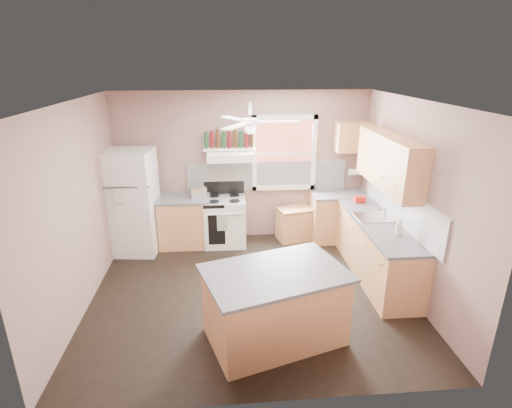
{
  "coord_description": "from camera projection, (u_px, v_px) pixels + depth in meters",
  "views": [
    {
      "loc": [
        -0.36,
        -5.01,
        3.18
      ],
      "look_at": [
        0.1,
        0.3,
        1.25
      ],
      "focal_mm": 28.0,
      "sensor_mm": 36.0,
      "label": 1
    }
  ],
  "objects": [
    {
      "name": "floor",
      "position": [
        251.0,
        292.0,
        5.81
      ],
      "size": [
        4.5,
        4.5,
        0.0
      ],
      "primitive_type": "plane",
      "color": "black",
      "rests_on": "ground"
    },
    {
      "name": "ceiling",
      "position": [
        250.0,
        102.0,
        4.89
      ],
      "size": [
        4.5,
        4.5,
        0.0
      ],
      "primitive_type": "plane",
      "color": "white",
      "rests_on": "ground"
    },
    {
      "name": "wall_back",
      "position": [
        242.0,
        167.0,
        7.25
      ],
      "size": [
        4.5,
        0.05,
        2.7
      ],
      "primitive_type": "cube",
      "color": "#83645C",
      "rests_on": "ground"
    },
    {
      "name": "wall_right",
      "position": [
        414.0,
        200.0,
        5.53
      ],
      "size": [
        0.05,
        4.0,
        2.7
      ],
      "primitive_type": "cube",
      "color": "#83645C",
      "rests_on": "ground"
    },
    {
      "name": "wall_left",
      "position": [
        76.0,
        210.0,
        5.17
      ],
      "size": [
        0.05,
        4.0,
        2.7
      ],
      "primitive_type": "cube",
      "color": "#83645C",
      "rests_on": "ground"
    },
    {
      "name": "backsplash_back",
      "position": [
        267.0,
        176.0,
        7.3
      ],
      "size": [
        2.9,
        0.03,
        0.55
      ],
      "primitive_type": "cube",
      "color": "white",
      "rests_on": "wall_back"
    },
    {
      "name": "backsplash_right",
      "position": [
        400.0,
        205.0,
        5.87
      ],
      "size": [
        0.03,
        2.6,
        0.55
      ],
      "primitive_type": "cube",
      "color": "white",
      "rests_on": "wall_right"
    },
    {
      "name": "window_view",
      "position": [
        284.0,
        153.0,
        7.18
      ],
      "size": [
        1.0,
        0.02,
        1.2
      ],
      "primitive_type": "cube",
      "color": "brown",
      "rests_on": "wall_back"
    },
    {
      "name": "window_frame",
      "position": [
        284.0,
        153.0,
        7.16
      ],
      "size": [
        1.16,
        0.07,
        1.36
      ],
      "primitive_type": "cube",
      "color": "white",
      "rests_on": "wall_back"
    },
    {
      "name": "refrigerator",
      "position": [
        133.0,
        202.0,
        6.8
      ],
      "size": [
        0.83,
        0.81,
        1.79
      ],
      "primitive_type": "cube",
      "rotation": [
        0.0,
        0.0,
        -0.1
      ],
      "color": "white",
      "rests_on": "floor"
    },
    {
      "name": "base_cabinet_left",
      "position": [
        185.0,
        222.0,
        7.17
      ],
      "size": [
        0.9,
        0.6,
        0.86
      ],
      "primitive_type": "cube",
      "color": "#BA7B4D",
      "rests_on": "floor"
    },
    {
      "name": "counter_left",
      "position": [
        184.0,
        199.0,
        7.02
      ],
      "size": [
        0.92,
        0.62,
        0.04
      ],
      "primitive_type": "cube",
      "color": "#515154",
      "rests_on": "base_cabinet_left"
    },
    {
      "name": "toaster",
      "position": [
        198.0,
        192.0,
        7.0
      ],
      "size": [
        0.32,
        0.25,
        0.18
      ],
      "primitive_type": "cube",
      "rotation": [
        0.0,
        0.0,
        0.37
      ],
      "color": "silver",
      "rests_on": "counter_left"
    },
    {
      "name": "stove",
      "position": [
        225.0,
        221.0,
        7.22
      ],
      "size": [
        0.74,
        0.65,
        0.86
      ],
      "primitive_type": "cube",
      "rotation": [
        0.0,
        0.0,
        -0.01
      ],
      "color": "white",
      "rests_on": "floor"
    },
    {
      "name": "range_hood",
      "position": [
        230.0,
        156.0,
        6.88
      ],
      "size": [
        0.78,
        0.5,
        0.14
      ],
      "primitive_type": "cube",
      "color": "white",
      "rests_on": "wall_back"
    },
    {
      "name": "bottle_shelf",
      "position": [
        229.0,
        149.0,
        6.96
      ],
      "size": [
        0.9,
        0.26,
        0.03
      ],
      "primitive_type": "cube",
      "color": "white",
      "rests_on": "range_hood"
    },
    {
      "name": "cart",
      "position": [
        295.0,
        224.0,
        7.42
      ],
      "size": [
        0.69,
        0.54,
        0.61
      ],
      "primitive_type": "cube",
      "rotation": [
        0.0,
        0.0,
        0.24
      ],
      "color": "#BA7B4D",
      "rests_on": "floor"
    },
    {
      "name": "base_cabinet_corner",
      "position": [
        338.0,
        217.0,
        7.4
      ],
      "size": [
        1.0,
        0.6,
        0.86
      ],
      "primitive_type": "cube",
      "color": "#BA7B4D",
      "rests_on": "floor"
    },
    {
      "name": "base_cabinet_right",
      "position": [
        376.0,
        251.0,
        6.1
      ],
      "size": [
        0.6,
        2.2,
        0.86
      ],
      "primitive_type": "cube",
      "color": "#BA7B4D",
      "rests_on": "floor"
    },
    {
      "name": "counter_corner",
      "position": [
        340.0,
        194.0,
        7.24
      ],
      "size": [
        1.02,
        0.62,
        0.04
      ],
      "primitive_type": "cube",
      "color": "#515154",
      "rests_on": "base_cabinet_corner"
    },
    {
      "name": "counter_right",
      "position": [
        379.0,
        224.0,
        5.95
      ],
      "size": [
        0.62,
        2.22,
        0.04
      ],
      "primitive_type": "cube",
      "color": "#515154",
      "rests_on": "base_cabinet_right"
    },
    {
      "name": "sink",
      "position": [
        374.0,
        218.0,
        6.13
      ],
      "size": [
        0.55,
        0.45,
        0.03
      ],
      "primitive_type": "cube",
      "color": "silver",
      "rests_on": "counter_right"
    },
    {
      "name": "faucet",
      "position": [
        385.0,
        213.0,
        6.12
      ],
      "size": [
        0.03,
        0.03,
        0.14
      ],
      "primitive_type": "cylinder",
      "color": "silver",
      "rests_on": "sink"
    },
    {
      "name": "upper_cabinet_right",
      "position": [
        389.0,
        161.0,
        5.84
      ],
      "size": [
        0.33,
        1.8,
        0.76
      ],
      "primitive_type": "cube",
      "color": "#BA7B4D",
      "rests_on": "wall_right"
    },
    {
      "name": "upper_cabinet_corner",
      "position": [
        353.0,
        137.0,
        7.03
      ],
      "size": [
        0.6,
        0.33,
        0.52
      ],
      "primitive_type": "cube",
      "color": "#BA7B4D",
      "rests_on": "wall_back"
    },
    {
      "name": "paper_towel",
      "position": [
        356.0,
        172.0,
        7.29
      ],
      "size": [
        0.26,
        0.12,
        0.12
      ],
      "primitive_type": "cylinder",
      "rotation": [
        0.0,
        1.57,
        0.0
      ],
      "color": "white",
      "rests_on": "wall_back"
    },
    {
      "name": "island",
      "position": [
        275.0,
        307.0,
        4.72
      ],
      "size": [
        1.73,
        1.37,
        0.86
      ],
      "primitive_type": "cube",
      "rotation": [
        0.0,
        0.0,
        0.31
      ],
      "color": "#BA7B4D",
      "rests_on": "floor"
    },
    {
      "name": "island_top",
      "position": [
        275.0,
        273.0,
        4.57
      ],
      "size": [
        1.85,
        1.48,
        0.04
      ],
      "primitive_type": "cube",
      "rotation": [
        0.0,
        0.0,
        0.31
      ],
      "color": "#515154",
      "rests_on": "island"
    },
    {
      "name": "ceiling_fan_hub",
      "position": [
        250.0,
        122.0,
        4.97
      ],
      "size": [
        0.2,
        0.2,
        0.08
      ],
      "primitive_type": "cylinder",
      "color": "white",
      "rests_on": "ceiling"
    },
    {
      "name": "soap_bottle",
      "position": [
        399.0,
        226.0,
        5.47
      ],
      "size": [
        0.14,
        0.14,
        0.26
      ],
      "primitive_type": "imported",
      "rotation": [
        0.0,
        0.0,
        0.93
      ],
      "color": "silver",
      "rests_on": "counter_right"
    },
    {
      "name": "red_caddy",
      "position": [
        360.0,
        199.0,
        6.77
      ],
      "size": [
        0.18,
        0.12,
        0.1
      ],
      "primitive_type": "cube",
      "rotation": [
        0.0,
        0.0,
        0.02
      ],
      "color": "#B8170F",
      "rests_on": "counter_right"
    },
    {
      "name": "wine_bottles",
      "position": [
        230.0,
        140.0,
        6.9
      ],
      "size": [
        0.86,
        0.06,
        0.31
      ],
      "color": "#143819",
      "rests_on": "bottle_shelf"
    }
  ]
}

